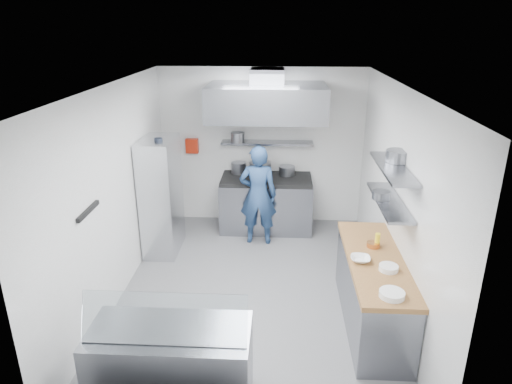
# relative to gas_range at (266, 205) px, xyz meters

# --- Properties ---
(floor) EXTENTS (5.00, 5.00, 0.00)m
(floor) POSITION_rel_gas_range_xyz_m (-0.10, -2.10, -0.45)
(floor) COLOR #515154
(floor) RESTS_ON ground
(ceiling) EXTENTS (5.00, 5.00, 0.00)m
(ceiling) POSITION_rel_gas_range_xyz_m (-0.10, -2.10, 2.35)
(ceiling) COLOR silver
(ceiling) RESTS_ON wall_back
(wall_back) EXTENTS (3.60, 2.80, 0.02)m
(wall_back) POSITION_rel_gas_range_xyz_m (-0.10, 0.40, 0.95)
(wall_back) COLOR white
(wall_back) RESTS_ON floor
(wall_front) EXTENTS (3.60, 2.80, 0.02)m
(wall_front) POSITION_rel_gas_range_xyz_m (-0.10, -4.60, 0.95)
(wall_front) COLOR white
(wall_front) RESTS_ON floor
(wall_left) EXTENTS (2.80, 5.00, 0.02)m
(wall_left) POSITION_rel_gas_range_xyz_m (-1.90, -2.10, 0.95)
(wall_left) COLOR white
(wall_left) RESTS_ON floor
(wall_right) EXTENTS (2.80, 5.00, 0.02)m
(wall_right) POSITION_rel_gas_range_xyz_m (1.70, -2.10, 0.95)
(wall_right) COLOR white
(wall_right) RESTS_ON floor
(gas_range) EXTENTS (1.60, 0.80, 0.90)m
(gas_range) POSITION_rel_gas_range_xyz_m (0.00, 0.00, 0.00)
(gas_range) COLOR gray
(gas_range) RESTS_ON floor
(cooktop) EXTENTS (1.57, 0.78, 0.06)m
(cooktop) POSITION_rel_gas_range_xyz_m (0.00, 0.00, 0.48)
(cooktop) COLOR black
(cooktop) RESTS_ON gas_range
(stock_pot_left) EXTENTS (0.26, 0.26, 0.20)m
(stock_pot_left) POSITION_rel_gas_range_xyz_m (-0.51, 0.23, 0.61)
(stock_pot_left) COLOR slate
(stock_pot_left) RESTS_ON cooktop
(stock_pot_mid) EXTENTS (0.37, 0.37, 0.24)m
(stock_pot_mid) POSITION_rel_gas_range_xyz_m (-0.11, 0.12, 0.63)
(stock_pot_mid) COLOR slate
(stock_pot_mid) RESTS_ON cooktop
(stock_pot_right) EXTENTS (0.28, 0.28, 0.16)m
(stock_pot_right) POSITION_rel_gas_range_xyz_m (0.36, 0.18, 0.59)
(stock_pot_right) COLOR slate
(stock_pot_right) RESTS_ON cooktop
(over_range_shelf) EXTENTS (1.60, 0.30, 0.04)m
(over_range_shelf) POSITION_rel_gas_range_xyz_m (0.00, 0.24, 1.07)
(over_range_shelf) COLOR gray
(over_range_shelf) RESTS_ON wall_back
(shelf_pot_a) EXTENTS (0.23, 0.23, 0.18)m
(shelf_pot_a) POSITION_rel_gas_range_xyz_m (-0.51, 0.15, 1.18)
(shelf_pot_a) COLOR slate
(shelf_pot_a) RESTS_ON over_range_shelf
(extractor_hood) EXTENTS (1.90, 1.15, 0.55)m
(extractor_hood) POSITION_rel_gas_range_xyz_m (0.00, -0.18, 1.85)
(extractor_hood) COLOR gray
(extractor_hood) RESTS_ON wall_back
(hood_duct) EXTENTS (0.55, 0.55, 0.24)m
(hood_duct) POSITION_rel_gas_range_xyz_m (0.00, 0.05, 2.23)
(hood_duct) COLOR slate
(hood_duct) RESTS_ON extractor_hood
(red_firebox) EXTENTS (0.22, 0.10, 0.26)m
(red_firebox) POSITION_rel_gas_range_xyz_m (-1.35, 0.34, 0.97)
(red_firebox) COLOR red
(red_firebox) RESTS_ON wall_back
(chef) EXTENTS (0.62, 0.42, 1.68)m
(chef) POSITION_rel_gas_range_xyz_m (-0.12, -0.56, 0.39)
(chef) COLOR navy
(chef) RESTS_ON floor
(wire_rack) EXTENTS (0.50, 0.90, 1.85)m
(wire_rack) POSITION_rel_gas_range_xyz_m (-1.63, -0.90, 0.48)
(wire_rack) COLOR silver
(wire_rack) RESTS_ON floor
(rack_bin_a) EXTENTS (0.18, 0.22, 0.20)m
(rack_bin_a) POSITION_rel_gas_range_xyz_m (-1.63, -1.01, 0.35)
(rack_bin_a) COLOR white
(rack_bin_a) RESTS_ON wire_rack
(rack_bin_b) EXTENTS (0.13, 0.17, 0.15)m
(rack_bin_b) POSITION_rel_gas_range_xyz_m (-1.63, -0.75, 0.85)
(rack_bin_b) COLOR yellow
(rack_bin_b) RESTS_ON wire_rack
(rack_jar) EXTENTS (0.12, 0.12, 0.18)m
(rack_jar) POSITION_rel_gas_range_xyz_m (-1.58, -1.01, 1.35)
(rack_jar) COLOR black
(rack_jar) RESTS_ON wire_rack
(knife_strip) EXTENTS (0.04, 0.55, 0.05)m
(knife_strip) POSITION_rel_gas_range_xyz_m (-1.88, -3.00, 1.10)
(knife_strip) COLOR black
(knife_strip) RESTS_ON wall_left
(prep_counter_base) EXTENTS (0.62, 2.00, 0.84)m
(prep_counter_base) POSITION_rel_gas_range_xyz_m (1.38, -2.70, -0.03)
(prep_counter_base) COLOR gray
(prep_counter_base) RESTS_ON floor
(prep_counter_top) EXTENTS (0.65, 2.04, 0.06)m
(prep_counter_top) POSITION_rel_gas_range_xyz_m (1.38, -2.70, 0.42)
(prep_counter_top) COLOR olive
(prep_counter_top) RESTS_ON prep_counter_base
(plate_stack_a) EXTENTS (0.26, 0.26, 0.06)m
(plate_stack_a) POSITION_rel_gas_range_xyz_m (1.39, -3.51, 0.48)
(plate_stack_a) COLOR white
(plate_stack_a) RESTS_ON prep_counter_top
(plate_stack_b) EXTENTS (0.21, 0.21, 0.06)m
(plate_stack_b) POSITION_rel_gas_range_xyz_m (1.47, -2.98, 0.48)
(plate_stack_b) COLOR white
(plate_stack_b) RESTS_ON prep_counter_top
(copper_pan) EXTENTS (0.16, 0.16, 0.06)m
(copper_pan) POSITION_rel_gas_range_xyz_m (1.40, -2.42, 0.48)
(copper_pan) COLOR #C27236
(copper_pan) RESTS_ON prep_counter_top
(squeeze_bottle) EXTENTS (0.06, 0.06, 0.18)m
(squeeze_bottle) POSITION_rel_gas_range_xyz_m (1.45, -2.42, 0.54)
(squeeze_bottle) COLOR yellow
(squeeze_bottle) RESTS_ON prep_counter_top
(mixing_bowl) EXTENTS (0.25, 0.25, 0.06)m
(mixing_bowl) POSITION_rel_gas_range_xyz_m (1.18, -2.79, 0.48)
(mixing_bowl) COLOR white
(mixing_bowl) RESTS_ON prep_counter_top
(wall_shelf_lower) EXTENTS (0.30, 1.30, 0.04)m
(wall_shelf_lower) POSITION_rel_gas_range_xyz_m (1.54, -2.40, 1.05)
(wall_shelf_lower) COLOR gray
(wall_shelf_lower) RESTS_ON wall_right
(wall_shelf_upper) EXTENTS (0.30, 1.30, 0.04)m
(wall_shelf_upper) POSITION_rel_gas_range_xyz_m (1.54, -2.40, 1.47)
(wall_shelf_upper) COLOR gray
(wall_shelf_upper) RESTS_ON wall_right
(shelf_pot_c) EXTENTS (0.21, 0.21, 0.10)m
(shelf_pot_c) POSITION_rel_gas_range_xyz_m (1.44, -2.37, 1.12)
(shelf_pot_c) COLOR slate
(shelf_pot_c) RESTS_ON wall_shelf_lower
(shelf_pot_d) EXTENTS (0.28, 0.28, 0.14)m
(shelf_pot_d) POSITION_rel_gas_range_xyz_m (1.63, -2.21, 1.56)
(shelf_pot_d) COLOR slate
(shelf_pot_d) RESTS_ON wall_shelf_upper
(display_case) EXTENTS (1.50, 0.70, 0.85)m
(display_case) POSITION_rel_gas_range_xyz_m (-0.76, -4.10, -0.03)
(display_case) COLOR gray
(display_case) RESTS_ON floor
(display_glass) EXTENTS (1.47, 0.19, 0.42)m
(display_glass) POSITION_rel_gas_range_xyz_m (-0.76, -4.22, 0.62)
(display_glass) COLOR silver
(display_glass) RESTS_ON display_case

